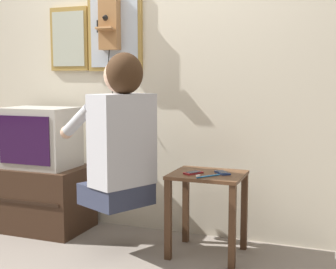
{
  "coord_description": "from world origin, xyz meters",
  "views": [
    {
      "loc": [
        1.32,
        -2.26,
        1.15
      ],
      "look_at": [
        0.24,
        0.56,
        0.79
      ],
      "focal_mm": 50.0,
      "sensor_mm": 36.0,
      "label": 1
    }
  ],
  "objects_px": {
    "wall_phone_antique": "(110,22)",
    "cell_phone_held": "(193,173)",
    "framed_picture": "(69,39)",
    "cell_phone_spare": "(222,173)",
    "person": "(120,133)",
    "toothbrush": "(206,176)",
    "wall_mirror": "(115,32)",
    "television": "(40,137)"
  },
  "relations": [
    {
      "from": "wall_phone_antique",
      "to": "cell_phone_held",
      "type": "bearing_deg",
      "value": -24.25
    },
    {
      "from": "framed_picture",
      "to": "cell_phone_spare",
      "type": "distance_m",
      "value": 1.65
    },
    {
      "from": "person",
      "to": "wall_phone_antique",
      "type": "distance_m",
      "value": 0.96
    },
    {
      "from": "toothbrush",
      "to": "framed_picture",
      "type": "bearing_deg",
      "value": 17.51
    },
    {
      "from": "wall_phone_antique",
      "to": "framed_picture",
      "type": "height_order",
      "value": "wall_phone_antique"
    },
    {
      "from": "framed_picture",
      "to": "wall_mirror",
      "type": "relative_size",
      "value": 0.84
    },
    {
      "from": "person",
      "to": "wall_mirror",
      "type": "height_order",
      "value": "wall_mirror"
    },
    {
      "from": "television",
      "to": "framed_picture",
      "type": "xyz_separation_m",
      "value": [
        0.09,
        0.29,
        0.75
      ]
    },
    {
      "from": "person",
      "to": "cell_phone_held",
      "type": "bearing_deg",
      "value": -47.03
    },
    {
      "from": "cell_phone_spare",
      "to": "wall_mirror",
      "type": "bearing_deg",
      "value": 121.99
    },
    {
      "from": "cell_phone_held",
      "to": "wall_phone_antique",
      "type": "bearing_deg",
      "value": -171.55
    },
    {
      "from": "television",
      "to": "cell_phone_spare",
      "type": "bearing_deg",
      "value": -1.24
    },
    {
      "from": "cell_phone_held",
      "to": "wall_mirror",
      "type": "bearing_deg",
      "value": -174.52
    },
    {
      "from": "cell_phone_spare",
      "to": "toothbrush",
      "type": "relative_size",
      "value": 0.91
    },
    {
      "from": "wall_phone_antique",
      "to": "cell_phone_held",
      "type": "relative_size",
      "value": 5.97
    },
    {
      "from": "television",
      "to": "cell_phone_held",
      "type": "height_order",
      "value": "television"
    },
    {
      "from": "cell_phone_spare",
      "to": "toothbrush",
      "type": "height_order",
      "value": "toothbrush"
    },
    {
      "from": "framed_picture",
      "to": "toothbrush",
      "type": "height_order",
      "value": "framed_picture"
    },
    {
      "from": "wall_mirror",
      "to": "toothbrush",
      "type": "relative_size",
      "value": 3.97
    },
    {
      "from": "television",
      "to": "framed_picture",
      "type": "bearing_deg",
      "value": 72.69
    },
    {
      "from": "wall_mirror",
      "to": "cell_phone_spare",
      "type": "bearing_deg",
      "value": -18.89
    },
    {
      "from": "cell_phone_spare",
      "to": "cell_phone_held",
      "type": "bearing_deg",
      "value": 162.71
    },
    {
      "from": "wall_phone_antique",
      "to": "cell_phone_spare",
      "type": "relative_size",
      "value": 6.1
    },
    {
      "from": "wall_mirror",
      "to": "cell_phone_spare",
      "type": "xyz_separation_m",
      "value": [
        0.93,
        -0.32,
        -0.95
      ]
    },
    {
      "from": "person",
      "to": "toothbrush",
      "type": "relative_size",
      "value": 6.71
    },
    {
      "from": "television",
      "to": "wall_phone_antique",
      "type": "distance_m",
      "value": 1.01
    },
    {
      "from": "framed_picture",
      "to": "cell_phone_held",
      "type": "bearing_deg",
      "value": -18.63
    },
    {
      "from": "television",
      "to": "framed_picture",
      "type": "relative_size",
      "value": 1.08
    },
    {
      "from": "cell_phone_held",
      "to": "toothbrush",
      "type": "distance_m",
      "value": 0.13
    },
    {
      "from": "cell_phone_spare",
      "to": "person",
      "type": "bearing_deg",
      "value": 159.28
    },
    {
      "from": "framed_picture",
      "to": "wall_mirror",
      "type": "height_order",
      "value": "wall_mirror"
    },
    {
      "from": "cell_phone_held",
      "to": "cell_phone_spare",
      "type": "bearing_deg",
      "value": 54.52
    },
    {
      "from": "television",
      "to": "wall_phone_antique",
      "type": "xyz_separation_m",
      "value": [
        0.48,
        0.25,
        0.86
      ]
    },
    {
      "from": "wall_mirror",
      "to": "cell_phone_held",
      "type": "height_order",
      "value": "wall_mirror"
    },
    {
      "from": "television",
      "to": "toothbrush",
      "type": "bearing_deg",
      "value": -7.18
    },
    {
      "from": "framed_picture",
      "to": "wall_mirror",
      "type": "distance_m",
      "value": 0.41
    },
    {
      "from": "wall_mirror",
      "to": "television",
      "type": "bearing_deg",
      "value": -149.95
    },
    {
      "from": "framed_picture",
      "to": "wall_mirror",
      "type": "bearing_deg",
      "value": -0.44
    },
    {
      "from": "person",
      "to": "cell_phone_spare",
      "type": "height_order",
      "value": "person"
    },
    {
      "from": "television",
      "to": "framed_picture",
      "type": "distance_m",
      "value": 0.81
    },
    {
      "from": "wall_mirror",
      "to": "framed_picture",
      "type": "bearing_deg",
      "value": 179.56
    },
    {
      "from": "wall_mirror",
      "to": "cell_phone_spare",
      "type": "height_order",
      "value": "wall_mirror"
    }
  ]
}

